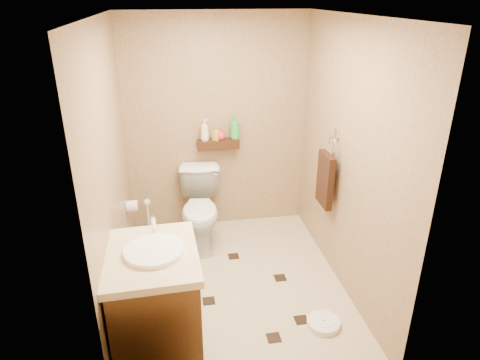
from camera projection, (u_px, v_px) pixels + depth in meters
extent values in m
plane|color=#CBB494|center=(235.00, 285.00, 4.06)|extent=(2.50, 2.50, 0.00)
cube|color=#A2835D|center=(217.00, 126.00, 4.71)|extent=(2.00, 0.04, 2.40)
cube|color=#A2835D|center=(269.00, 249.00, 2.45)|extent=(2.00, 0.04, 2.40)
cube|color=#A2835D|center=(112.00, 176.00, 3.43)|extent=(0.04, 2.50, 2.40)
cube|color=#A2835D|center=(348.00, 161.00, 3.74)|extent=(0.04, 2.50, 2.40)
cube|color=silver|center=(234.00, 15.00, 3.10)|extent=(2.00, 2.50, 0.02)
cube|color=#3C2110|center=(218.00, 144.00, 4.71)|extent=(0.46, 0.14, 0.10)
cube|color=black|center=(209.00, 301.00, 3.85)|extent=(0.11, 0.11, 0.01)
cube|color=black|center=(280.00, 278.00, 4.16)|extent=(0.11, 0.11, 0.01)
cube|color=black|center=(274.00, 338.00, 3.44)|extent=(0.11, 0.11, 0.01)
cube|color=black|center=(183.00, 257.00, 4.49)|extent=(0.11, 0.11, 0.01)
cube|color=black|center=(301.00, 320.00, 3.63)|extent=(0.11, 0.11, 0.01)
cube|color=black|center=(234.00, 256.00, 4.50)|extent=(0.11, 0.11, 0.01)
imported|color=white|center=(201.00, 210.00, 4.62)|extent=(0.51, 0.82, 0.80)
cube|color=brown|center=(156.00, 311.00, 3.09)|extent=(0.61, 0.74, 0.88)
cube|color=beige|center=(151.00, 257.00, 2.90)|extent=(0.66, 0.79, 0.06)
cylinder|color=white|center=(154.00, 252.00, 2.89)|extent=(0.41, 0.41, 0.06)
cylinder|color=silver|center=(154.00, 225.00, 3.09)|extent=(0.03, 0.03, 0.14)
cylinder|color=white|center=(323.00, 323.00, 3.56)|extent=(0.31, 0.31, 0.05)
cylinder|color=white|center=(324.00, 321.00, 3.55)|extent=(0.17, 0.17, 0.01)
cylinder|color=#196460|center=(150.00, 231.00, 4.88)|extent=(0.11, 0.11, 0.12)
cylinder|color=white|center=(148.00, 214.00, 4.80)|extent=(0.02, 0.02, 0.33)
sphere|color=white|center=(147.00, 202.00, 4.73)|extent=(0.08, 0.08, 0.08)
cube|color=silver|center=(337.00, 133.00, 3.89)|extent=(0.03, 0.06, 0.08)
torus|color=silver|center=(332.00, 146.00, 3.93)|extent=(0.02, 0.19, 0.19)
cube|color=#311C0E|center=(325.00, 180.00, 4.06)|extent=(0.06, 0.30, 0.52)
cylinder|color=white|center=(132.00, 206.00, 4.26)|extent=(0.11, 0.11, 0.11)
cylinder|color=silver|center=(127.00, 201.00, 4.23)|extent=(0.04, 0.02, 0.02)
imported|color=white|center=(204.00, 130.00, 4.62)|extent=(0.09, 0.09, 0.24)
imported|color=gold|center=(216.00, 133.00, 4.66)|extent=(0.10, 0.10, 0.15)
imported|color=#EA1B4A|center=(221.00, 134.00, 4.67)|extent=(0.12, 0.12, 0.13)
imported|color=green|center=(235.00, 127.00, 4.66)|extent=(0.15, 0.15, 0.27)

